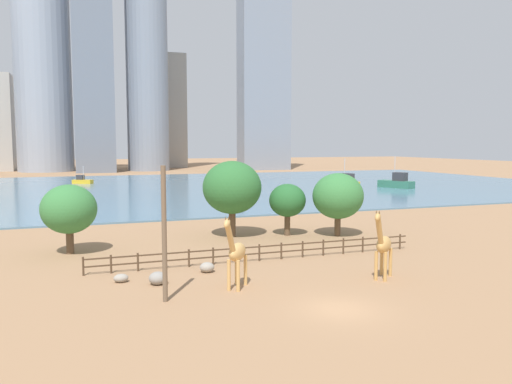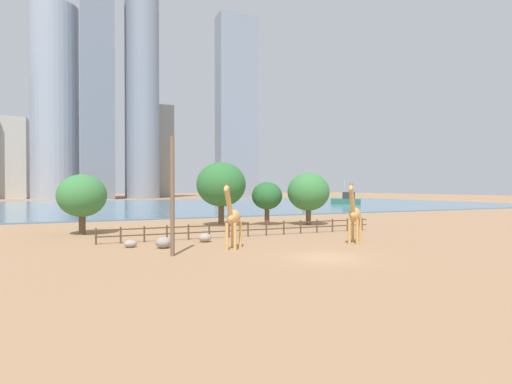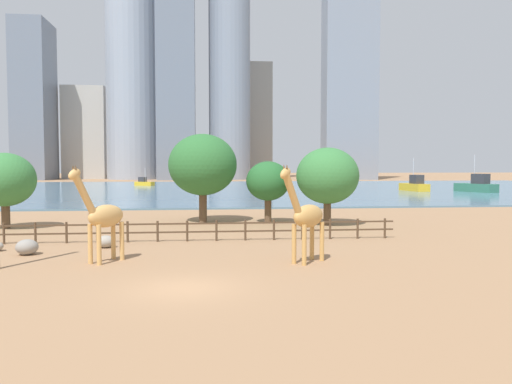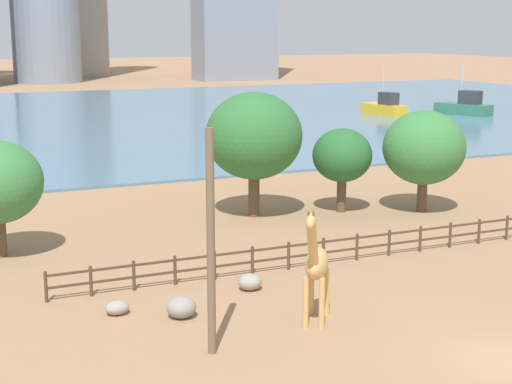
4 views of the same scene
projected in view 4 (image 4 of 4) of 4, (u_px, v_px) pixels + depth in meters
The scene contains 13 objects.
ground_plane at pixel (62, 118), 97.76m from camera, with size 400.00×400.00×0.00m, color #9E7551.
harbor_water at pixel (67, 119), 95.05m from camera, with size 180.00×86.00×0.20m, color slate.
giraffe_companion at pixel (316, 265), 29.11m from camera, with size 2.44×3.05×4.77m.
utility_pole at pixel (211, 244), 26.00m from camera, with size 0.28×0.28×7.75m, color brown.
boulder_near_fence at pixel (250, 282), 33.19m from camera, with size 1.03×0.94×0.71m, color gray.
boulder_by_pole at pixel (117, 308), 30.33m from camera, with size 0.94×0.73×0.55m, color gray.
boulder_small at pixel (181, 307), 29.99m from camera, with size 1.15×1.10×0.83m, color gray.
enclosure_fence at pixel (326, 249), 36.71m from camera, with size 26.12×0.14×1.30m.
tree_left_large at pixel (254, 136), 45.42m from camera, with size 5.64×5.64×7.33m.
tree_center_broad at pixel (342, 156), 46.84m from camera, with size 3.58×3.58×5.07m.
tree_left_small at pixel (424, 148), 46.76m from camera, with size 4.93×4.93×6.13m.
boat_ferry at pixel (385, 107), 99.23m from camera, with size 3.16×6.72×5.83m.
boat_tug at pixel (465, 106), 98.93m from camera, with size 5.05×7.47×6.33m.
Camera 4 is at (-17.47, -19.02, 10.86)m, focal length 55.00 mm.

